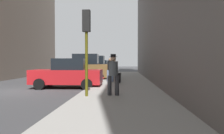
# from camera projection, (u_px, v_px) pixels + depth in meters

# --- Properties ---
(ground_plane) EXTENTS (120.00, 120.00, 0.00)m
(ground_plane) POSITION_uv_depth(u_px,v_px,m) (11.00, 92.00, 11.68)
(ground_plane) COLOR #38383A
(sidewalk) EXTENTS (4.00, 40.00, 0.15)m
(sidewalk) POSITION_uv_depth(u_px,v_px,m) (123.00, 91.00, 11.34)
(sidewalk) COLOR gray
(sidewalk) RESTS_ON ground_plane
(parked_red_hatchback) EXTENTS (4.21, 2.08, 1.79)m
(parked_red_hatchback) POSITION_uv_depth(u_px,v_px,m) (68.00, 74.00, 13.26)
(parked_red_hatchback) COLOR #B2191E
(parked_red_hatchback) RESTS_ON ground_plane
(parked_bronze_suv) EXTENTS (4.66, 2.18, 2.25)m
(parked_bronze_suv) POSITION_uv_depth(u_px,v_px,m) (84.00, 68.00, 18.66)
(parked_bronze_suv) COLOR brown
(parked_bronze_suv) RESTS_ON ground_plane
(parked_black_suv) EXTENTS (4.61, 2.08, 2.25)m
(parked_black_suv) POSITION_uv_depth(u_px,v_px,m) (94.00, 67.00, 24.42)
(parked_black_suv) COLOR black
(parked_black_suv) RESTS_ON ground_plane
(parked_silver_sedan) EXTENTS (4.24, 2.14, 1.79)m
(parked_silver_sedan) POSITION_uv_depth(u_px,v_px,m) (99.00, 67.00, 29.63)
(parked_silver_sedan) COLOR #B7BABF
(parked_silver_sedan) RESTS_ON ground_plane
(parked_gray_coupe) EXTENTS (4.22, 2.10, 1.79)m
(parked_gray_coupe) POSITION_uv_depth(u_px,v_px,m) (103.00, 66.00, 35.78)
(parked_gray_coupe) COLOR slate
(parked_gray_coupe) RESTS_ON ground_plane
(parked_blue_sedan) EXTENTS (4.23, 2.11, 1.79)m
(parked_blue_sedan) POSITION_uv_depth(u_px,v_px,m) (106.00, 66.00, 41.40)
(parked_blue_sedan) COLOR navy
(parked_blue_sedan) RESTS_ON ground_plane
(fire_hydrant) EXTENTS (0.42, 0.22, 0.70)m
(fire_hydrant) POSITION_uv_depth(u_px,v_px,m) (101.00, 77.00, 15.34)
(fire_hydrant) COLOR red
(fire_hydrant) RESTS_ON sidewalk
(traffic_light) EXTENTS (0.32, 0.32, 3.60)m
(traffic_light) POSITION_uv_depth(u_px,v_px,m) (86.00, 34.00, 9.11)
(traffic_light) COLOR #514C0F
(traffic_light) RESTS_ON sidewalk
(pedestrian_in_jeans) EXTENTS (0.53, 0.48, 1.71)m
(pedestrian_in_jeans) POSITION_uv_depth(u_px,v_px,m) (110.00, 68.00, 15.82)
(pedestrian_in_jeans) COLOR #728CB2
(pedestrian_in_jeans) RESTS_ON sidewalk
(pedestrian_with_beanie) EXTENTS (0.50, 0.41, 1.78)m
(pedestrian_with_beanie) POSITION_uv_depth(u_px,v_px,m) (113.00, 72.00, 9.38)
(pedestrian_with_beanie) COLOR #333338
(pedestrian_with_beanie) RESTS_ON sidewalk
(pedestrian_in_tan_coat) EXTENTS (0.52, 0.45, 1.71)m
(pedestrian_in_tan_coat) POSITION_uv_depth(u_px,v_px,m) (114.00, 67.00, 19.80)
(pedestrian_in_tan_coat) COLOR black
(pedestrian_in_tan_coat) RESTS_ON sidewalk
(rolling_suitcase) EXTENTS (0.43, 0.60, 1.04)m
(rolling_suitcase) POSITION_uv_depth(u_px,v_px,m) (118.00, 78.00, 15.12)
(rolling_suitcase) COLOR black
(rolling_suitcase) RESTS_ON sidewalk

